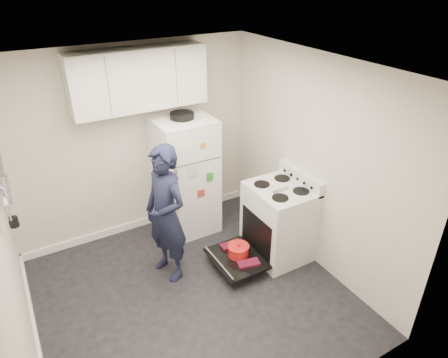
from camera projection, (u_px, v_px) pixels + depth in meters
room at (184, 204)px, 3.90m from camera, size 3.21×3.21×2.51m
electric_range at (278, 222)px, 4.91m from camera, size 0.66×0.76×1.10m
open_oven_door at (237, 255)px, 4.80m from camera, size 0.55×0.70×0.21m
refrigerator at (185, 175)px, 5.27m from camera, size 0.72×0.74×1.67m
upper_cabinets at (139, 79)px, 4.60m from camera, size 1.60×0.33×0.70m
person at (166, 215)px, 4.42m from camera, size 0.54×0.68×1.64m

